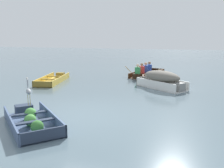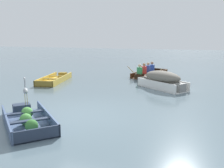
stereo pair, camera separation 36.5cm
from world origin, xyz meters
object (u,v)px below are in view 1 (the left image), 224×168
(skiff_yellow_mid_moored, at_px, (53,80))
(rowboat_dark_varnish_with_crew, at_px, (146,73))
(heron_on_dinghy, at_px, (28,91))
(skiff_white_near_moored, at_px, (162,78))
(dinghy_slate_blue_foreground, at_px, (31,120))

(skiff_yellow_mid_moored, xyz_separation_m, rowboat_dark_varnish_with_crew, (4.55, 3.29, 0.12))
(rowboat_dark_varnish_with_crew, bearing_deg, heron_on_dinghy, -102.93)
(skiff_white_near_moored, distance_m, skiff_yellow_mid_moored, 5.92)
(dinghy_slate_blue_foreground, xyz_separation_m, skiff_yellow_mid_moored, (-2.93, 6.22, -0.03))
(skiff_white_near_moored, relative_size, skiff_yellow_mid_moored, 0.79)
(heron_on_dinghy, bearing_deg, skiff_white_near_moored, 58.74)
(skiff_white_near_moored, bearing_deg, skiff_yellow_mid_moored, 179.56)
(dinghy_slate_blue_foreground, relative_size, skiff_white_near_moored, 1.05)
(skiff_yellow_mid_moored, xyz_separation_m, heron_on_dinghy, (2.49, -5.67, 0.75))
(skiff_white_near_moored, relative_size, heron_on_dinghy, 3.08)
(heron_on_dinghy, bearing_deg, dinghy_slate_blue_foreground, -51.51)
(skiff_white_near_moored, height_order, skiff_yellow_mid_moored, skiff_white_near_moored)
(skiff_yellow_mid_moored, height_order, heron_on_dinghy, heron_on_dinghy)
(dinghy_slate_blue_foreground, relative_size, rowboat_dark_varnish_with_crew, 0.82)
(heron_on_dinghy, bearing_deg, rowboat_dark_varnish_with_crew, 77.07)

